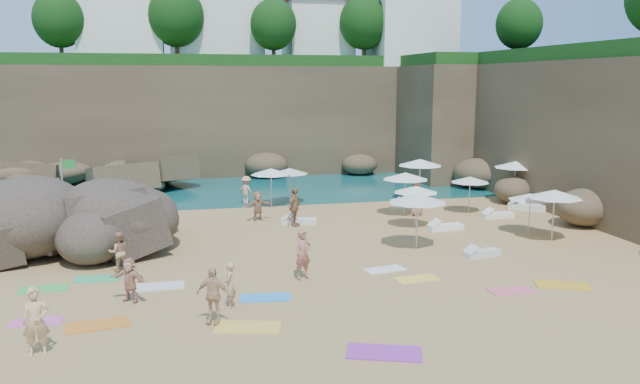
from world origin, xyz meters
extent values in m
plane|color=tan|center=(0.00, 0.00, 0.00)|extent=(120.00, 120.00, 0.00)
plane|color=#0C4751|center=(0.00, 30.00, 0.00)|extent=(120.00, 120.00, 0.00)
cube|color=brown|center=(2.00, 25.00, 4.00)|extent=(44.00, 8.00, 8.00)
cube|color=brown|center=(19.00, 8.00, 4.00)|extent=(8.00, 30.00, 8.00)
cube|color=brown|center=(17.00, 20.00, 4.00)|extent=(10.00, 12.00, 8.00)
cube|color=white|center=(-8.00, 26.00, 10.75)|extent=(6.00, 5.00, 5.50)
cube|color=white|center=(-1.00, 27.00, 11.25)|extent=(7.00, 6.00, 6.50)
cube|color=white|center=(7.00, 26.00, 10.50)|extent=(5.00, 5.00, 5.00)
cube|color=#B2472D|center=(7.00, 26.00, 13.25)|extent=(5.40, 5.40, 0.50)
cube|color=white|center=(14.00, 24.00, 11.00)|extent=(6.00, 6.00, 6.00)
sphere|color=#11380F|center=(-12.00, 24.00, 11.20)|extent=(3.60, 3.60, 3.60)
sphere|color=#11380F|center=(-4.00, 24.00, 11.60)|extent=(4.05, 4.05, 4.05)
sphere|color=#11380F|center=(3.00, 23.00, 11.04)|extent=(3.42, 3.42, 3.42)
sphere|color=#11380F|center=(10.00, 23.00, 11.36)|extent=(3.78, 3.78, 3.78)
sphere|color=#11380F|center=(19.00, 16.00, 10.80)|extent=(3.15, 3.15, 3.15)
cylinder|color=white|center=(-18.00, 30.00, 3.00)|extent=(0.10, 0.10, 6.00)
cylinder|color=white|center=(-16.50, 30.00, 3.00)|extent=(0.10, 0.10, 6.00)
cylinder|color=white|center=(-15.00, 30.00, 3.00)|extent=(0.10, 0.10, 6.00)
cylinder|color=silver|center=(-9.42, 5.99, 1.75)|extent=(0.07, 0.07, 3.50)
cube|color=green|center=(-9.08, 5.99, 3.21)|extent=(0.59, 0.25, 0.39)
cylinder|color=silver|center=(0.78, 9.97, 1.02)|extent=(0.06, 0.06, 2.04)
cone|color=white|center=(0.78, 9.97, 1.99)|extent=(2.28, 2.28, 0.35)
cylinder|color=silver|center=(1.96, 10.70, 0.96)|extent=(0.06, 0.06, 1.93)
cone|color=silver|center=(1.96, 10.70, 1.88)|extent=(2.16, 2.16, 0.33)
cylinder|color=silver|center=(10.86, 6.03, 0.92)|extent=(0.05, 0.05, 1.84)
cone|color=silver|center=(10.86, 6.03, 1.79)|extent=(2.06, 2.06, 0.31)
cylinder|color=silver|center=(9.57, 9.90, 1.15)|extent=(0.07, 0.07, 2.31)
cone|color=white|center=(9.57, 9.90, 2.25)|extent=(2.59, 2.59, 0.39)
cylinder|color=silver|center=(14.91, 8.45, 1.11)|extent=(0.06, 0.06, 2.21)
cone|color=white|center=(14.91, 8.45, 2.16)|extent=(2.48, 2.48, 0.38)
cylinder|color=silver|center=(7.26, 6.12, 1.07)|extent=(0.06, 0.06, 2.14)
cone|color=white|center=(7.26, 6.12, 2.09)|extent=(2.40, 2.40, 0.37)
cylinder|color=silver|center=(11.47, 1.15, 0.89)|extent=(0.05, 0.05, 1.77)
cone|color=silver|center=(11.47, 1.15, 1.73)|extent=(1.99, 1.99, 0.30)
cylinder|color=silver|center=(6.80, 3.48, 0.95)|extent=(0.06, 0.06, 1.90)
cone|color=white|center=(6.80, 3.48, 1.86)|extent=(2.14, 2.14, 0.33)
cylinder|color=silver|center=(5.47, -0.09, 1.10)|extent=(0.06, 0.06, 2.20)
cone|color=silver|center=(5.47, -0.09, 2.15)|extent=(2.47, 2.47, 0.38)
cylinder|color=silver|center=(11.84, -0.15, 1.07)|extent=(0.06, 0.06, 2.13)
cone|color=silver|center=(11.84, -0.15, 2.08)|extent=(2.39, 2.39, 0.36)
cube|color=silver|center=(1.47, 5.41, 0.13)|extent=(1.77, 0.82, 0.27)
cube|color=white|center=(8.10, 8.29, 0.12)|extent=(1.64, 1.07, 0.24)
cube|color=white|center=(11.75, 4.52, 0.13)|extent=(1.68, 0.62, 0.26)
cube|color=white|center=(8.02, 2.66, 0.13)|extent=(1.73, 0.69, 0.26)
cube|color=silver|center=(14.28, 5.98, 0.15)|extent=(2.01, 1.64, 0.31)
cube|color=silver|center=(7.56, -1.88, 0.12)|extent=(1.64, 0.85, 0.24)
cube|color=#DE56A3|center=(-8.42, -5.36, 0.01)|extent=(1.46, 0.75, 0.03)
cube|color=orange|center=(-6.63, -6.02, 0.02)|extent=(1.90, 1.17, 0.03)
cube|color=#33B46C|center=(-7.16, -1.48, 0.01)|extent=(1.63, 0.89, 0.03)
cube|color=yellow|center=(-2.42, -7.15, 0.02)|extent=(2.03, 1.35, 0.03)
cube|color=silver|center=(-5.03, -2.88, 0.02)|extent=(1.75, 0.89, 0.03)
cube|color=purple|center=(0.84, -9.62, 0.02)|extent=(2.16, 1.57, 0.03)
cube|color=#2A8CE3|center=(-1.60, -4.80, 0.01)|extent=(1.71, 0.99, 0.03)
cube|color=#E75A6F|center=(6.57, -5.98, 0.01)|extent=(1.56, 0.84, 0.03)
cube|color=gold|center=(8.58, -5.83, 0.02)|extent=(2.00, 1.52, 0.03)
cube|color=green|center=(-8.81, -2.26, 0.01)|extent=(1.61, 0.87, 0.03)
cube|color=yellow|center=(3.94, -4.06, 0.01)|extent=(1.62, 0.94, 0.03)
cube|color=white|center=(3.19, -2.74, 0.01)|extent=(1.61, 1.01, 0.03)
imported|color=tan|center=(-7.89, -7.75, 0.91)|extent=(0.71, 0.50, 1.82)
imported|color=tan|center=(-6.48, -0.73, 0.75)|extent=(0.84, 0.72, 1.50)
imported|color=tan|center=(-0.50, 10.90, 0.82)|extent=(1.03, 1.07, 1.63)
imported|color=#9C6F4E|center=(1.18, 4.98, 0.96)|extent=(1.00, 1.19, 1.91)
imported|color=tan|center=(7.80, 5.93, 0.91)|extent=(0.99, 0.96, 1.83)
imported|color=tan|center=(-0.39, 6.63, 0.75)|extent=(1.44, 0.84, 1.50)
imported|color=tan|center=(-2.78, -5.39, 0.73)|extent=(0.48, 0.61, 1.46)
imported|color=tan|center=(-3.37, -6.61, 0.20)|extent=(1.60, 1.94, 0.41)
imported|color=olive|center=(-7.27, 0.51, 0.25)|extent=(1.07, 1.94, 0.50)
imported|color=tan|center=(-5.84, -4.19, 0.19)|extent=(1.89, 1.91, 0.38)
imported|color=#A56052|center=(-0.01, -3.13, 0.21)|extent=(1.27, 1.87, 0.42)
camera|label=1|loc=(-4.14, -24.05, 6.98)|focal=35.00mm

